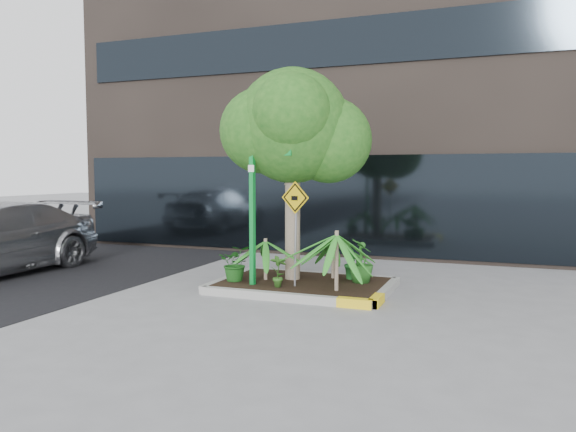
% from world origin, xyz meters
% --- Properties ---
extents(ground, '(80.00, 80.00, 0.00)m').
position_xyz_m(ground, '(0.00, 0.00, 0.00)').
color(ground, gray).
rests_on(ground, ground).
extents(asphalt_road, '(7.00, 80.00, 0.01)m').
position_xyz_m(asphalt_road, '(-6.50, 0.00, 0.01)').
color(asphalt_road, black).
rests_on(asphalt_road, ground).
extents(building, '(18.00, 8.00, 15.00)m').
position_xyz_m(building, '(0.50, 8.50, 7.50)').
color(building, '#2D2621').
rests_on(building, ground).
extents(planter, '(3.35, 2.36, 0.15)m').
position_xyz_m(planter, '(0.23, 0.27, 0.10)').
color(planter, '#9E9E99').
rests_on(planter, ground).
extents(tree, '(2.88, 2.55, 4.32)m').
position_xyz_m(tree, '(-0.10, 0.51, 3.15)').
color(tree, gray).
rests_on(tree, ground).
extents(palm_front, '(1.21, 1.21, 1.34)m').
position_xyz_m(palm_front, '(1.03, -0.27, 1.16)').
color(palm_front, gray).
rests_on(palm_front, ground).
extents(palm_left, '(0.92, 0.92, 1.02)m').
position_xyz_m(palm_left, '(-0.56, 0.22, 0.91)').
color(palm_left, gray).
rests_on(palm_left, ground).
extents(palm_back, '(0.91, 0.91, 1.01)m').
position_xyz_m(palm_back, '(0.63, 0.85, 0.91)').
color(palm_back, gray).
rests_on(palm_back, ground).
extents(shrub_a, '(0.83, 0.83, 0.71)m').
position_xyz_m(shrub_a, '(-1.04, -0.11, 0.50)').
color(shrub_a, '#195117').
rests_on(shrub_a, planter).
extents(shrub_b, '(0.63, 0.63, 0.83)m').
position_xyz_m(shrub_b, '(1.26, 0.63, 0.57)').
color(shrub_b, '#23621D').
rests_on(shrub_b, planter).
extents(shrub_c, '(0.32, 0.32, 0.60)m').
position_xyz_m(shrub_c, '(-0.06, -0.35, 0.45)').
color(shrub_c, '#30641F').
rests_on(shrub_c, planter).
extents(shrub_d, '(0.48, 0.48, 0.65)m').
position_xyz_m(shrub_d, '(1.01, 0.85, 0.48)').
color(shrub_d, '#1C6322').
rests_on(shrub_d, planter).
extents(street_sign_post, '(0.89, 0.97, 3.03)m').
position_xyz_m(street_sign_post, '(-0.53, -0.25, 1.87)').
color(street_sign_post, '#0D9233').
rests_on(street_sign_post, ground).
extents(cattle_sign, '(0.58, 0.17, 1.94)m').
position_xyz_m(cattle_sign, '(0.20, -0.16, 1.46)').
color(cattle_sign, slate).
rests_on(cattle_sign, ground).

